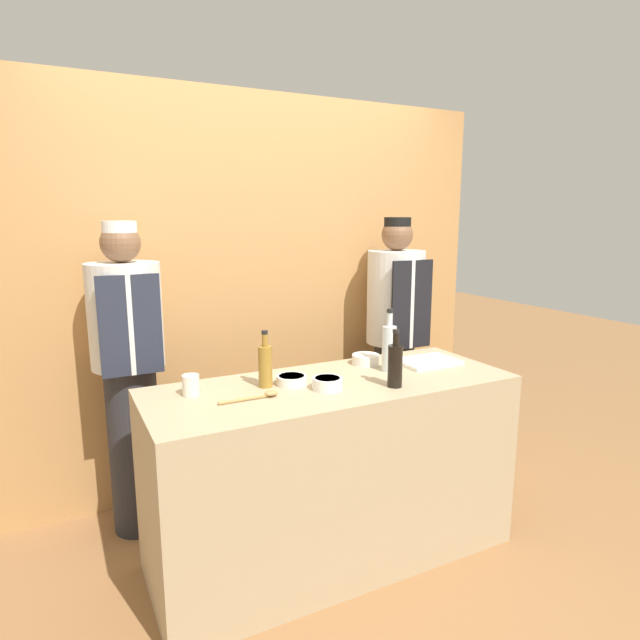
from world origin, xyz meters
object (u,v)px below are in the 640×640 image
cup_cream (191,385)px  sauce_bowl_purple (327,383)px  sauce_bowl_white (366,359)px  chef_right (395,336)px  sauce_bowl_green (292,379)px  bottle_clear (389,347)px  chef_left (129,370)px  cutting_board (428,362)px  bottle_vinegar (265,365)px  wooden_spoon (258,396)px  bottle_soy (395,364)px

cup_cream → sauce_bowl_purple: bearing=-19.1°
sauce_bowl_white → chef_right: (0.52, 0.48, -0.03)m
sauce_bowl_white → chef_right: chef_right is taller
sauce_bowl_green → chef_right: size_ratio=0.09×
bottle_clear → chef_left: chef_left is taller
sauce_bowl_green → sauce_bowl_white: size_ratio=1.00×
cutting_board → cup_cream: bearing=177.3°
sauce_bowl_white → bottle_vinegar: 0.64m
wooden_spoon → sauce_bowl_green: bearing=29.8°
sauce_bowl_purple → sauce_bowl_white: (0.38, 0.28, -0.00)m
sauce_bowl_green → cutting_board: 0.80m
sauce_bowl_purple → cutting_board: size_ratio=0.45×
sauce_bowl_purple → cutting_board: 0.70m
chef_left → bottle_vinegar: bearing=-48.8°
bottle_soy → wooden_spoon: (-0.63, 0.13, -0.09)m
sauce_bowl_green → bottle_clear: bottle_clear is taller
sauce_bowl_purple → bottle_clear: size_ratio=0.44×
bottle_soy → chef_right: bearing=55.2°
cup_cream → bottle_vinegar: bearing=-6.2°
sauce_bowl_purple → bottle_vinegar: 0.30m
sauce_bowl_green → chef_right: chef_right is taller
bottle_soy → chef_right: size_ratio=0.16×
chef_left → sauce_bowl_green: bearing=-43.8°
wooden_spoon → cup_cream: bearing=144.1°
bottle_clear → bottle_soy: bearing=-118.0°
bottle_vinegar → chef_left: chef_left is taller
bottle_soy → bottle_vinegar: bottle_soy is taller
sauce_bowl_green → wooden_spoon: size_ratio=0.54×
bottle_vinegar → chef_right: chef_right is taller
cutting_board → bottle_soy: bottle_soy is taller
chef_left → chef_right: chef_right is taller
sauce_bowl_purple → chef_right: size_ratio=0.08×
cup_cream → wooden_spoon: size_ratio=0.34×
sauce_bowl_purple → sauce_bowl_white: sauce_bowl_purple is taller
sauce_bowl_green → bottle_soy: size_ratio=0.54×
cutting_board → chef_right: (0.22, 0.62, -0.01)m
cup_cream → sauce_bowl_green: bearing=-7.1°
sauce_bowl_purple → cup_cream: 0.61m
cutting_board → bottle_soy: 0.47m
cutting_board → sauce_bowl_green: bearing=179.9°
bottle_soy → chef_right: chef_right is taller
bottle_soy → chef_left: bearing=140.7°
sauce_bowl_green → chef_left: bearing=136.2°
bottle_clear → wooden_spoon: size_ratio=1.19×
cup_cream → chef_left: bearing=108.3°
cutting_board → bottle_vinegar: bottle_vinegar is taller
sauce_bowl_purple → bottle_soy: 0.32m
sauce_bowl_white → sauce_bowl_purple: bearing=-143.5°
sauce_bowl_purple → bottle_soy: size_ratio=0.52×
sauce_bowl_white → wooden_spoon: sauce_bowl_white is taller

